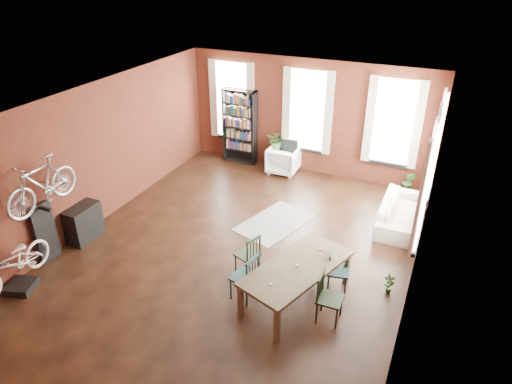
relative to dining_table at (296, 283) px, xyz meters
The scene contains 19 objects.
room 2.71m from the dining_table, 133.03° to the left, with size 9.00×9.04×3.22m.
dining_table is the anchor object (origin of this frame).
dining_chair_a 0.95m from the dining_table, 159.35° to the right, with size 0.44×0.44×0.94m, color #183535.
dining_chair_b 1.19m from the dining_table, 162.89° to the left, with size 0.41×0.41×0.89m, color #1F301C.
dining_chair_c 0.74m from the dining_table, 19.91° to the right, with size 0.42×0.42×0.91m, color black.
dining_chair_d 0.85m from the dining_table, 44.45° to the left, with size 0.39×0.39×0.83m, color #1A3937.
bookshelf 6.39m from the dining_table, 125.15° to the left, with size 1.00×0.32×2.20m, color black.
white_armchair 5.44m from the dining_table, 113.65° to the left, with size 0.83×0.77×0.85m, color white.
cream_sofa 3.72m from the dining_table, 69.58° to the left, with size 2.08×0.61×0.81m, color beige.
striped_rug 2.69m from the dining_table, 120.39° to the left, with size 1.13×1.81×0.01m, color black.
bike_trainer 5.18m from the dining_table, 158.84° to the right, with size 0.48×0.48×0.14m, color black.
bike_wall_rack 5.14m from the dining_table, 169.75° to the right, with size 0.16×0.60×1.30m, color black.
console_table 4.93m from the dining_table, behind, with size 0.40×0.80×0.80m, color black.
plant_stand 5.74m from the dining_table, 115.28° to the left, with size 0.29×0.29×0.58m, color black.
plant_by_sofa 5.34m from the dining_table, 76.25° to the left, with size 0.33×0.59×0.26m, color #2B6026.
plant_small 1.78m from the dining_table, 30.10° to the left, with size 0.21×0.41×0.15m, color #2D6327.
bicycle_floor 5.25m from the dining_table, 158.81° to the right, with size 0.60×0.90×1.72m, color white.
bicycle_hung 5.20m from the dining_table, 169.23° to the right, with size 0.47×1.00×1.66m, color #A5A8AD.
plant_on_stand 5.74m from the dining_table, 115.68° to the left, with size 0.52×0.58×0.45m, color #385F26.
Camera 1 is at (3.65, -7.09, 5.68)m, focal length 32.00 mm.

